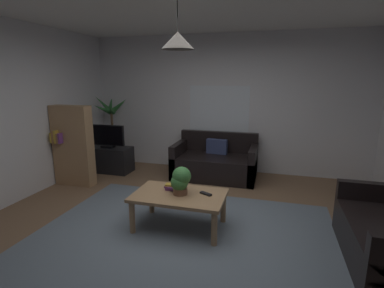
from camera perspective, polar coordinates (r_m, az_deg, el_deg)
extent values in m
cube|color=brown|center=(3.77, -1.31, -16.94)|extent=(5.49, 5.32, 0.02)
cube|color=slate|center=(3.60, -2.30, -18.25)|extent=(3.57, 2.93, 0.01)
cube|color=silver|center=(5.92, 6.42, 7.69)|extent=(5.61, 0.06, 2.69)
cube|color=white|center=(5.93, 5.22, 5.64)|extent=(1.19, 0.01, 1.15)
cube|color=black|center=(5.59, 4.42, -4.43)|extent=(1.53, 0.89, 0.42)
cube|color=black|center=(5.86, 5.24, 0.48)|extent=(1.53, 0.12, 0.40)
cube|color=black|center=(5.74, -2.48, -2.82)|extent=(0.12, 0.89, 0.64)
cube|color=black|center=(5.47, 11.71, -3.84)|extent=(0.12, 0.89, 0.64)
cube|color=navy|center=(5.70, 4.85, -0.47)|extent=(0.41, 0.16, 0.28)
cube|color=black|center=(4.23, 32.01, -10.56)|extent=(0.89, 0.12, 0.64)
cube|color=#A87F56|center=(3.71, -2.49, -9.92)|extent=(1.13, 0.70, 0.04)
cylinder|color=#A87F56|center=(3.74, -11.52, -13.74)|extent=(0.07, 0.07, 0.41)
cylinder|color=#A87F56|center=(3.43, 4.33, -16.06)|extent=(0.07, 0.07, 0.41)
cylinder|color=#A87F56|center=(4.21, -7.85, -10.46)|extent=(0.07, 0.07, 0.41)
cylinder|color=#A87F56|center=(3.94, 6.08, -12.10)|extent=(0.07, 0.07, 0.41)
cube|color=#72387F|center=(3.83, -4.11, -8.63)|extent=(0.13, 0.10, 0.03)
cube|color=#72387F|center=(3.81, -4.01, -8.34)|extent=(0.18, 0.15, 0.02)
cube|color=gold|center=(3.81, -4.03, -7.91)|extent=(0.15, 0.09, 0.02)
cube|color=black|center=(3.68, 2.68, -9.60)|extent=(0.17, 0.12, 0.02)
cylinder|color=brown|center=(3.68, -2.30, -9.07)|extent=(0.18, 0.18, 0.08)
sphere|color=#3D7F3D|center=(3.63, -2.46, -7.44)|extent=(0.21, 0.21, 0.21)
sphere|color=#3D7F3D|center=(3.62, -2.02, -6.24)|extent=(0.23, 0.23, 0.23)
cube|color=black|center=(6.16, -15.72, -2.87)|extent=(0.90, 0.44, 0.50)
cube|color=black|center=(6.04, -16.10, 1.68)|extent=(0.72, 0.05, 0.40)
cube|color=black|center=(6.02, -16.23, 1.63)|extent=(0.68, 0.00, 0.36)
cube|color=black|center=(6.08, -15.97, -0.47)|extent=(0.24, 0.16, 0.04)
cylinder|color=#B77051|center=(6.62, -14.86, -2.66)|extent=(0.32, 0.32, 0.30)
cylinder|color=brown|center=(6.49, -15.14, 2.29)|extent=(0.05, 0.05, 0.86)
cone|color=#2D6B33|center=(6.31, -14.00, 7.26)|extent=(0.44, 0.13, 0.35)
cone|color=#2D6B33|center=(6.51, -14.06, 6.99)|extent=(0.25, 0.37, 0.31)
cone|color=#2D6B33|center=(6.65, -15.45, 7.47)|extent=(0.30, 0.48, 0.41)
cone|color=#2D6B33|center=(6.55, -16.85, 7.43)|extent=(0.47, 0.16, 0.39)
cone|color=#2D6B33|center=(6.33, -17.01, 6.53)|extent=(0.26, 0.42, 0.30)
cone|color=#2D6B33|center=(6.25, -15.42, 6.44)|extent=(0.24, 0.37, 0.27)
cube|color=#A87F56|center=(5.51, -22.05, -0.34)|extent=(0.70, 0.22, 1.40)
cube|color=gold|center=(5.56, -25.23, 1.16)|extent=(0.04, 0.16, 0.17)
cube|color=#99663F|center=(5.54, -24.94, 1.31)|extent=(0.03, 0.16, 0.21)
cube|color=gold|center=(5.51, -24.60, 1.33)|extent=(0.04, 0.16, 0.22)
cube|color=#99663F|center=(5.48, -24.24, 1.06)|extent=(0.03, 0.16, 0.17)
cube|color=#72387F|center=(5.46, -23.94, 1.09)|extent=(0.03, 0.16, 0.18)
cylinder|color=black|center=(3.49, -2.84, 23.73)|extent=(0.01, 0.01, 0.34)
cone|color=#4C4742|center=(3.45, -2.79, 19.41)|extent=(0.37, 0.37, 0.19)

